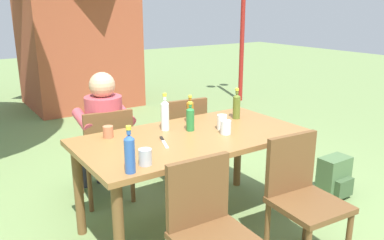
% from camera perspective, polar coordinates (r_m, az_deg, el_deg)
% --- Properties ---
extents(ground_plane, '(24.00, 24.00, 0.00)m').
position_cam_1_polar(ground_plane, '(3.35, 0.00, -14.71)').
color(ground_plane, '#6B844C').
extents(dining_table, '(1.73, 0.91, 0.77)m').
position_cam_1_polar(dining_table, '(3.06, 0.00, -3.79)').
color(dining_table, olive).
rests_on(dining_table, ground_plane).
extents(chair_far_left, '(0.49, 0.49, 0.87)m').
position_cam_1_polar(chair_far_left, '(3.58, -12.15, -4.31)').
color(chair_far_left, brown).
rests_on(chair_far_left, ground_plane).
extents(chair_far_right, '(0.49, 0.49, 0.87)m').
position_cam_1_polar(chair_far_right, '(3.92, -1.52, -2.17)').
color(chair_far_right, brown).
rests_on(chair_far_right, ground_plane).
extents(chair_near_left, '(0.46, 0.46, 0.87)m').
position_cam_1_polar(chair_near_left, '(2.38, 2.46, -14.99)').
color(chair_near_left, brown).
rests_on(chair_near_left, ground_plane).
extents(chair_near_right, '(0.47, 0.47, 0.87)m').
position_cam_1_polar(chair_near_right, '(2.86, 15.41, -9.95)').
color(chair_near_right, brown).
rests_on(chair_near_right, ground_plane).
extents(person_in_white_shirt, '(0.47, 0.61, 1.18)m').
position_cam_1_polar(person_in_white_shirt, '(3.63, -12.81, -1.30)').
color(person_in_white_shirt, '#B7424C').
rests_on(person_in_white_shirt, ground_plane).
extents(bottle_blue, '(0.06, 0.06, 0.29)m').
position_cam_1_polar(bottle_blue, '(2.36, -8.93, -4.65)').
color(bottle_blue, '#2D56A3').
rests_on(bottle_blue, dining_table).
extents(bottle_olive, '(0.06, 0.06, 0.27)m').
position_cam_1_polar(bottle_olive, '(3.47, 6.41, 2.08)').
color(bottle_olive, '#566623').
rests_on(bottle_olive, dining_table).
extents(bottle_amber, '(0.06, 0.06, 0.23)m').
position_cam_1_polar(bottle_amber, '(3.34, -0.28, 1.35)').
color(bottle_amber, '#996019').
rests_on(bottle_amber, dining_table).
extents(bottle_green, '(0.06, 0.06, 0.23)m').
position_cam_1_polar(bottle_green, '(3.11, -0.24, 0.26)').
color(bottle_green, '#287A38').
rests_on(bottle_green, dining_table).
extents(bottle_clear, '(0.06, 0.06, 0.30)m').
position_cam_1_polar(bottle_clear, '(3.12, -3.89, 0.81)').
color(bottle_clear, white).
rests_on(bottle_clear, dining_table).
extents(cup_terracotta, '(0.08, 0.08, 0.09)m').
position_cam_1_polar(cup_terracotta, '(3.03, -11.92, -1.67)').
color(cup_terracotta, '#BC6B47').
rests_on(cup_terracotta, dining_table).
extents(cup_white, '(0.08, 0.08, 0.12)m').
position_cam_1_polar(cup_white, '(3.16, 4.32, -0.32)').
color(cup_white, white).
rests_on(cup_white, dining_table).
extents(cup_steel, '(0.08, 0.08, 0.10)m').
position_cam_1_polar(cup_steel, '(2.48, -6.72, -5.28)').
color(cup_steel, '#B2B7BC').
rests_on(cup_steel, dining_table).
extents(cup_glass, '(0.08, 0.08, 0.11)m').
position_cam_1_polar(cup_glass, '(3.05, 4.86, -1.04)').
color(cup_glass, silver).
rests_on(cup_glass, dining_table).
extents(table_knife, '(0.10, 0.23, 0.01)m').
position_cam_1_polar(table_knife, '(2.89, -4.11, -3.08)').
color(table_knife, silver).
rests_on(table_knife, dining_table).
extents(backpack_by_near_side, '(0.29, 0.24, 0.38)m').
position_cam_1_polar(backpack_by_near_side, '(3.94, 19.75, -7.78)').
color(backpack_by_near_side, '#47663D').
rests_on(backpack_by_near_side, ground_plane).
extents(brick_kiosk, '(2.03, 1.78, 2.69)m').
position_cam_1_polar(brick_kiosk, '(7.30, -16.22, 13.13)').
color(brick_kiosk, '#9E472D').
rests_on(brick_kiosk, ground_plane).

